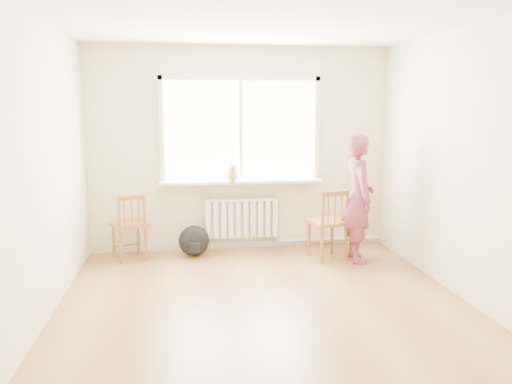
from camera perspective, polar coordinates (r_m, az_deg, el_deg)
name	(u,v)px	position (r m, az deg, el deg)	size (l,w,h in m)	color
floor	(268,312)	(4.82, 1.36, -13.57)	(4.50, 4.50, 0.00)	olive
ceiling	(269,12)	(4.51, 1.50, 19.84)	(4.50, 4.50, 0.00)	white
back_wall	(240,149)	(6.69, -1.79, 4.88)	(4.00, 0.01, 2.70)	beige
window	(241,126)	(6.64, -1.78, 7.55)	(2.12, 0.05, 1.42)	white
windowsill	(242,182)	(6.63, -1.66, 1.19)	(2.15, 0.22, 0.04)	white
radiator	(242,217)	(6.73, -1.66, -2.92)	(1.00, 0.12, 0.55)	white
heating_pipe	(330,239)	(7.10, 8.45, -5.36)	(0.04, 0.04, 1.40)	silver
baseboard	(241,245)	(6.90, -1.72, -6.03)	(4.00, 0.03, 0.08)	beige
chair_left	(130,227)	(6.46, -14.21, -3.87)	(0.54, 0.53, 0.85)	#9C642D
chair_right	(330,224)	(6.34, 8.41, -3.69)	(0.53, 0.52, 0.90)	#9C642D
person	(358,198)	(6.31, 11.61, -0.67)	(0.58, 0.38, 1.59)	#BC3E64
cat	(232,173)	(6.51, -2.76, 2.16)	(0.17, 0.39, 0.26)	beige
backpack	(194,241)	(6.54, -7.09, -5.55)	(0.40, 0.30, 0.40)	black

